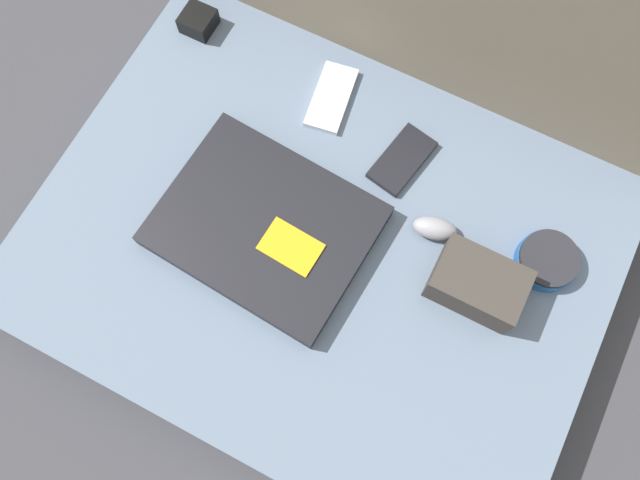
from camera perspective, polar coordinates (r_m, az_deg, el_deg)
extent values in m
plane|color=#38383D|center=(1.09, 0.00, -1.89)|extent=(8.00, 8.00, 0.00)
cube|color=slate|center=(1.04, 0.00, -1.15)|extent=(0.90, 0.69, 0.10)
cube|color=black|center=(0.99, -5.04, 1.31)|extent=(0.34, 0.28, 0.03)
cube|color=orange|center=(0.96, -2.69, -0.62)|extent=(0.09, 0.07, 0.00)
ellipsoid|color=gray|center=(1.00, 10.45, 1.06)|extent=(0.08, 0.05, 0.03)
cylinder|color=#1E569E|center=(1.03, 19.97, -1.82)|extent=(0.10, 0.10, 0.02)
cylinder|color=#232328|center=(1.02, 20.25, -1.59)|extent=(0.09, 0.09, 0.01)
cube|color=silver|center=(1.09, 1.05, 12.88)|extent=(0.08, 0.13, 0.01)
cube|color=black|center=(1.04, 7.50, 7.29)|extent=(0.08, 0.13, 0.01)
cube|color=#38332D|center=(0.97, 14.21, -3.92)|extent=(0.13, 0.09, 0.07)
cube|color=black|center=(1.18, -11.07, 19.06)|extent=(0.05, 0.05, 0.03)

